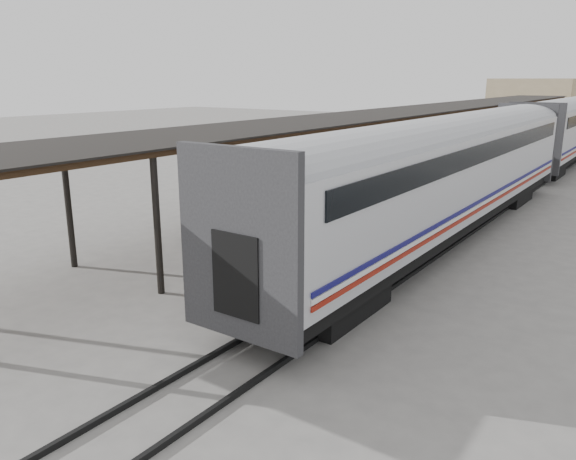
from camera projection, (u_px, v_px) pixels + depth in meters
The scene contains 10 objects.
ground at pixel (243, 282), 16.87m from camera, with size 160.00×160.00×0.00m, color slate.
train at pixel (570, 125), 41.07m from camera, with size 3.45×76.01×4.01m.
canopy at pixel (436, 109), 36.66m from camera, with size 4.90×64.30×4.15m.
rails at pixel (566, 160), 41.92m from camera, with size 1.54×150.00×0.12m.
building_left at pixel (532, 99), 86.38m from camera, with size 12.00×8.00×6.00m, color tan.
baggage_cart at pixel (237, 275), 15.55m from camera, with size 1.54×2.54×0.86m.
suitcase_stack at pixel (244, 257), 15.78m from camera, with size 1.27×1.06×0.59m.
luggage_tug at pixel (412, 183), 29.18m from camera, with size 1.12×1.71×1.45m.
porter at pixel (228, 242), 14.60m from camera, with size 0.70×0.46×1.93m, color navy.
pedestrian at pixel (360, 190), 26.41m from camera, with size 1.01×0.42×1.72m, color black.
Camera 1 is at (10.26, -12.19, 5.92)m, focal length 35.00 mm.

